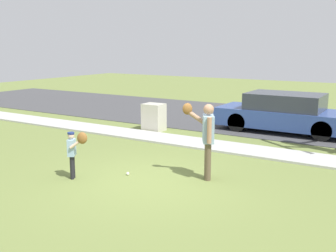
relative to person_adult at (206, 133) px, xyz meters
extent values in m
plane|color=olive|center=(-0.95, 2.70, -1.04)|extent=(48.00, 48.00, 0.00)
cube|color=#B2B2AD|center=(-0.95, 2.80, -1.01)|extent=(36.00, 1.20, 0.06)
cube|color=#424244|center=(-0.95, 7.80, -1.03)|extent=(36.00, 6.80, 0.02)
cylinder|color=brown|center=(0.09, -0.07, -0.62)|extent=(0.13, 0.13, 0.85)
cylinder|color=brown|center=(0.00, 0.08, -0.62)|extent=(0.13, 0.13, 0.85)
cube|color=#8CADC6|center=(0.05, 0.01, 0.10)|extent=(0.40, 0.47, 0.60)
sphere|color=#A87A5B|center=(0.05, 0.01, 0.54)|extent=(0.23, 0.23, 0.23)
cylinder|color=#A87A5B|center=(0.17, -0.21, 0.12)|extent=(0.10, 0.10, 0.56)
cylinder|color=#A87A5B|center=(-0.30, 0.09, 0.32)|extent=(0.50, 0.35, 0.40)
ellipsoid|color=brown|center=(-0.47, -0.01, 0.51)|extent=(0.26, 0.23, 0.26)
cylinder|color=black|center=(-2.58, -1.48, -0.78)|extent=(0.08, 0.08, 0.53)
cylinder|color=black|center=(-2.52, -1.57, -0.78)|extent=(0.08, 0.08, 0.53)
cube|color=#8CADC6|center=(-2.55, -1.53, -0.32)|extent=(0.25, 0.29, 0.37)
sphere|color=beige|center=(-2.55, -1.53, -0.05)|extent=(0.14, 0.14, 0.14)
cylinder|color=navy|center=(-2.55, -1.53, 0.00)|extent=(0.15, 0.15, 0.04)
cylinder|color=beige|center=(-2.63, -1.39, -0.31)|extent=(0.06, 0.06, 0.35)
cylinder|color=beige|center=(-2.33, -1.58, -0.19)|extent=(0.31, 0.22, 0.25)
ellipsoid|color=brown|center=(-2.23, -1.52, -0.07)|extent=(0.26, 0.23, 0.26)
sphere|color=white|center=(-1.63, -0.71, -1.00)|extent=(0.07, 0.07, 0.07)
cube|color=beige|center=(-3.86, 3.75, -0.56)|extent=(0.70, 0.57, 0.95)
cube|color=#2D478C|center=(0.09, 5.88, -0.54)|extent=(4.50, 1.80, 0.60)
cube|color=#2D333D|center=(0.09, 5.88, 0.03)|extent=(2.48, 1.66, 0.55)
cylinder|color=black|center=(1.48, 6.67, -0.70)|extent=(0.64, 0.22, 0.64)
cylinder|color=black|center=(1.48, 5.09, -0.70)|extent=(0.64, 0.22, 0.64)
cylinder|color=black|center=(-1.31, 6.67, -0.70)|extent=(0.64, 0.22, 0.64)
cylinder|color=black|center=(-1.31, 5.09, -0.70)|extent=(0.64, 0.22, 0.64)
camera|label=1|loc=(3.77, -7.75, 1.88)|focal=42.96mm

